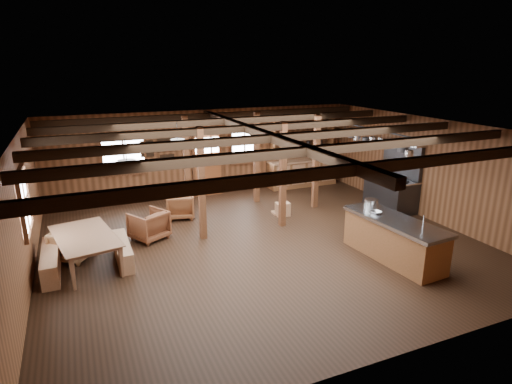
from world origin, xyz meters
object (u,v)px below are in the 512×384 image
commercial_range (392,188)px  armchair_a (149,225)px  dining_table (88,250)px  armchair_b (180,206)px  kitchen_island (394,239)px  armchair_c (73,244)px

commercial_range → armchair_a: size_ratio=2.53×
dining_table → armchair_b: (2.53, 2.19, -0.01)m
armchair_a → armchair_b: bearing=-160.6°
dining_table → armchair_b: size_ratio=2.67×
kitchen_island → dining_table: 6.67m
dining_table → armchair_c: bearing=20.3°
armchair_b → kitchen_island: bearing=142.6°
armchair_a → armchair_c: (-1.75, -0.48, -0.01)m
commercial_range → armchair_c: (-8.85, 0.04, -0.30)m
dining_table → armchair_a: bearing=-66.6°
commercial_range → armchair_b: bearing=164.0°
kitchen_island → commercial_range: 3.60m
commercial_range → dining_table: commercial_range is taller
commercial_range → armchair_a: commercial_range is taller
commercial_range → armchair_b: size_ratio=2.66×
dining_table → armchair_b: bearing=-59.9°
armchair_a → armchair_b: size_ratio=1.05×
dining_table → armchair_c: 0.58m
armchair_c → commercial_range: bearing=-144.9°
armchair_a → armchair_c: size_ratio=1.04×
dining_table → armchair_a: armchair_a is taller
commercial_range → armchair_c: size_ratio=2.62×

